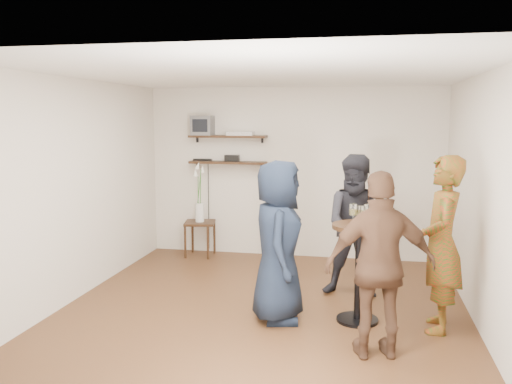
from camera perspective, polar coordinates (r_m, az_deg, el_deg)
room at (r=5.87m, az=0.71°, el=-0.40°), size 4.58×5.08×2.68m
shelf_upper at (r=8.35m, az=-2.99°, el=5.86°), size 1.20×0.25×0.04m
shelf_lower at (r=8.37m, az=-2.97°, el=3.12°), size 1.20×0.25×0.04m
crt_monitor at (r=8.45m, az=-5.63°, el=6.99°), size 0.32×0.30×0.30m
dvd_deck at (r=8.30m, az=-1.63°, el=6.18°), size 0.40×0.24×0.06m
radio at (r=8.35m, az=-2.54°, el=3.57°), size 0.22×0.10×0.10m
power_strip at (r=8.53m, az=-5.64°, el=3.40°), size 0.30×0.05×0.03m
side_table at (r=8.45m, az=-5.93°, el=-3.71°), size 0.53×0.53×0.54m
vase_lilies at (r=8.38m, az=-5.97°, el=-1.13°), size 0.19×0.19×0.94m
drinks_table at (r=5.80m, az=10.77°, el=-6.99°), size 0.57×0.57×1.05m
wine_glass_fl at (r=5.66m, az=10.18°, el=-1.94°), size 0.07×0.07×0.22m
wine_glass_fr at (r=5.65m, az=11.71°, el=-1.97°), size 0.07×0.07×0.22m
wine_glass_bl at (r=5.74m, az=10.60°, el=-2.01°), size 0.06×0.06×0.19m
wine_glass_br at (r=5.69m, az=11.31°, el=-2.06°), size 0.07×0.07×0.20m
person_plaid at (r=5.73m, az=18.94°, el=-5.21°), size 0.48×0.68×1.78m
person_dark at (r=6.58m, az=10.71°, el=-3.55°), size 0.85×0.67×1.71m
person_navy at (r=5.70m, az=2.34°, el=-5.22°), size 0.66×0.91×1.71m
person_brown at (r=4.96m, az=12.98°, el=-7.54°), size 1.06×0.63×1.69m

